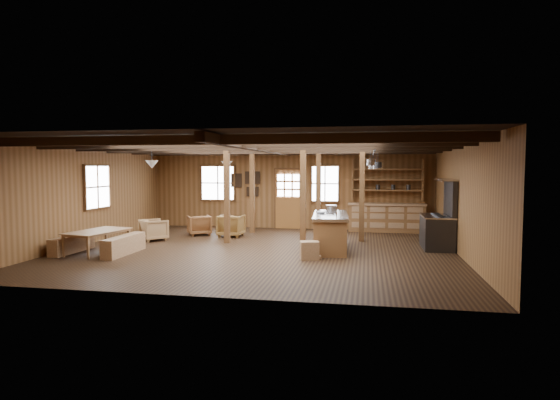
# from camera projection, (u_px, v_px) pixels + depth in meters

# --- Properties ---
(room) EXTENTS (10.04, 9.04, 2.84)m
(room) POSITION_uv_depth(u_px,v_px,m) (260.00, 197.00, 12.17)
(room) COLOR black
(room) RESTS_ON ground
(ceiling_joists) EXTENTS (9.80, 8.82, 0.18)m
(ceiling_joists) POSITION_uv_depth(u_px,v_px,m) (261.00, 148.00, 12.25)
(ceiling_joists) COLOR black
(ceiling_joists) RESTS_ON ceiling
(timber_posts) EXTENTS (3.95, 2.35, 2.80)m
(timber_posts) POSITION_uv_depth(u_px,v_px,m) (292.00, 193.00, 14.11)
(timber_posts) COLOR #432813
(timber_posts) RESTS_ON floor
(back_door) EXTENTS (1.02, 0.08, 2.15)m
(back_door) POSITION_uv_depth(u_px,v_px,m) (288.00, 204.00, 16.57)
(back_door) COLOR brown
(back_door) RESTS_ON floor
(window_back_left) EXTENTS (1.32, 0.06, 1.32)m
(window_back_left) POSITION_uv_depth(u_px,v_px,m) (218.00, 183.00, 17.00)
(window_back_left) COLOR white
(window_back_left) RESTS_ON wall_back
(window_back_right) EXTENTS (1.02, 0.06, 1.32)m
(window_back_right) POSITION_uv_depth(u_px,v_px,m) (325.00, 184.00, 16.29)
(window_back_right) COLOR white
(window_back_right) RESTS_ON wall_back
(window_left) EXTENTS (0.14, 1.24, 1.32)m
(window_left) POSITION_uv_depth(u_px,v_px,m) (97.00, 187.00, 13.56)
(window_left) COLOR white
(window_left) RESTS_ON wall_back
(notice_boards) EXTENTS (1.08, 0.03, 0.90)m
(notice_boards) POSITION_uv_depth(u_px,v_px,m) (247.00, 182.00, 16.79)
(notice_boards) COLOR beige
(notice_boards) RESTS_ON wall_back
(back_counter) EXTENTS (2.55, 0.60, 2.45)m
(back_counter) POSITION_uv_depth(u_px,v_px,m) (387.00, 214.00, 15.72)
(back_counter) COLOR brown
(back_counter) RESTS_ON floor
(pendant_lamps) EXTENTS (1.86, 2.36, 0.66)m
(pendant_lamps) POSITION_uv_depth(u_px,v_px,m) (192.00, 164.00, 13.50)
(pendant_lamps) COLOR #2C2C2E
(pendant_lamps) RESTS_ON ceiling
(pot_rack) EXTENTS (0.41, 3.00, 0.44)m
(pot_rack) POSITION_uv_depth(u_px,v_px,m) (375.00, 164.00, 11.95)
(pot_rack) COLOR #2C2C2E
(pot_rack) RESTS_ON ceiling
(kitchen_island) EXTENTS (1.06, 2.56, 1.20)m
(kitchen_island) POSITION_uv_depth(u_px,v_px,m) (330.00, 231.00, 12.36)
(kitchen_island) COLOR brown
(kitchen_island) RESTS_ON floor
(step_stool) EXTENTS (0.55, 0.44, 0.43)m
(step_stool) POSITION_uv_depth(u_px,v_px,m) (310.00, 250.00, 11.02)
(step_stool) COLOR brown
(step_stool) RESTS_ON floor
(commercial_range) EXTENTS (0.79, 1.51, 1.87)m
(commercial_range) POSITION_uv_depth(u_px,v_px,m) (439.00, 226.00, 12.48)
(commercial_range) COLOR #2C2C2E
(commercial_range) RESTS_ON floor
(dining_table) EXTENTS (1.18, 1.77, 0.57)m
(dining_table) POSITION_uv_depth(u_px,v_px,m) (99.00, 242.00, 11.80)
(dining_table) COLOR #986D45
(dining_table) RESTS_ON floor
(bench_wall) EXTENTS (0.29, 1.56, 0.43)m
(bench_wall) POSITION_uv_depth(u_px,v_px,m) (72.00, 244.00, 11.94)
(bench_wall) COLOR brown
(bench_wall) RESTS_ON floor
(bench_aisle) EXTENTS (0.31, 1.67, 0.46)m
(bench_aisle) POSITION_uv_depth(u_px,v_px,m) (124.00, 245.00, 11.68)
(bench_aisle) COLOR brown
(bench_aisle) RESTS_ON floor
(armchair_a) EXTENTS (0.95, 0.95, 0.64)m
(armchair_a) POSITION_uv_depth(u_px,v_px,m) (199.00, 225.00, 14.98)
(armchair_a) COLOR brown
(armchair_a) RESTS_ON floor
(armchair_b) EXTENTS (0.76, 0.78, 0.69)m
(armchair_b) POSITION_uv_depth(u_px,v_px,m) (231.00, 226.00, 14.64)
(armchair_b) COLOR brown
(armchair_b) RESTS_ON floor
(armchair_c) EXTENTS (0.98, 0.98, 0.64)m
(armchair_c) POSITION_uv_depth(u_px,v_px,m) (154.00, 230.00, 13.86)
(armchair_c) COLOR olive
(armchair_c) RESTS_ON floor
(counter_pot) EXTENTS (0.30, 0.30, 0.18)m
(counter_pot) POSITION_uv_depth(u_px,v_px,m) (331.00, 208.00, 13.06)
(counter_pot) COLOR silver
(counter_pot) RESTS_ON kitchen_island
(bowl) EXTENTS (0.33, 0.33, 0.06)m
(bowl) POSITION_uv_depth(u_px,v_px,m) (321.00, 212.00, 12.44)
(bowl) COLOR silver
(bowl) RESTS_ON kitchen_island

